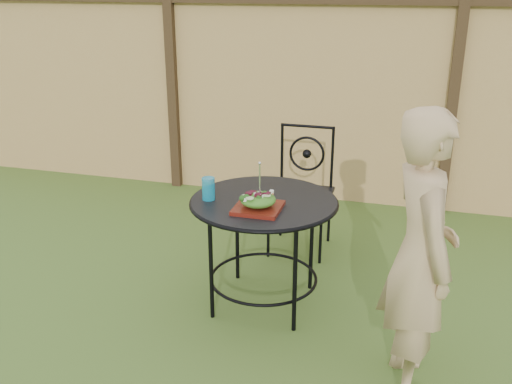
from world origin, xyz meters
TOP-DOWN VIEW (x-y plane):
  - ground at (0.00, 0.00)m, footprint 60.00×60.00m
  - fence at (-0.00, 2.19)m, footprint 8.00×0.12m
  - patio_table at (0.15, 0.19)m, footprint 0.92×0.92m
  - patio_chair at (0.22, 1.09)m, footprint 0.46×0.46m
  - diner at (1.09, -0.36)m, footprint 0.50×0.62m
  - salad_plate at (0.16, 0.02)m, footprint 0.27×0.27m
  - salad at (0.16, 0.02)m, footprint 0.21×0.21m
  - fork at (0.17, 0.02)m, footprint 0.01×0.01m
  - drinking_glass at (-0.17, 0.10)m, footprint 0.08×0.08m

SIDE VIEW (x-z plane):
  - ground at x=0.00m, z-range 0.00..0.00m
  - patio_chair at x=0.22m, z-range 0.03..0.98m
  - patio_table at x=0.15m, z-range 0.22..0.95m
  - salad_plate at x=0.16m, z-range 0.72..0.75m
  - diner at x=1.09m, z-range 0.00..1.48m
  - salad at x=0.16m, z-range 0.75..0.83m
  - drinking_glass at x=-0.17m, z-range 0.72..0.86m
  - fork at x=0.17m, z-range 0.83..1.01m
  - fence at x=0.00m, z-range 0.00..1.90m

